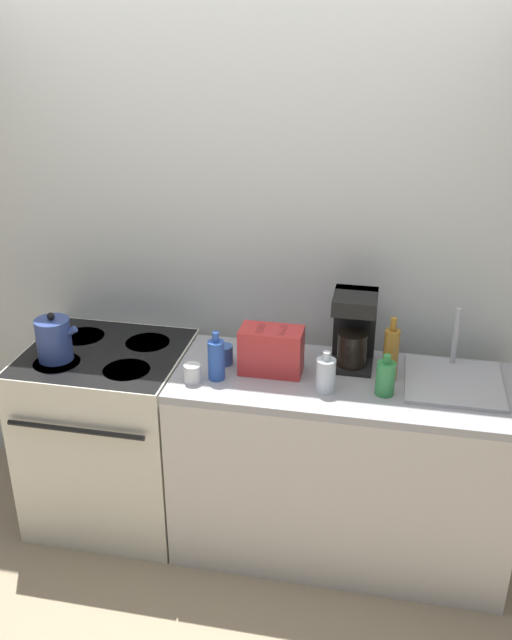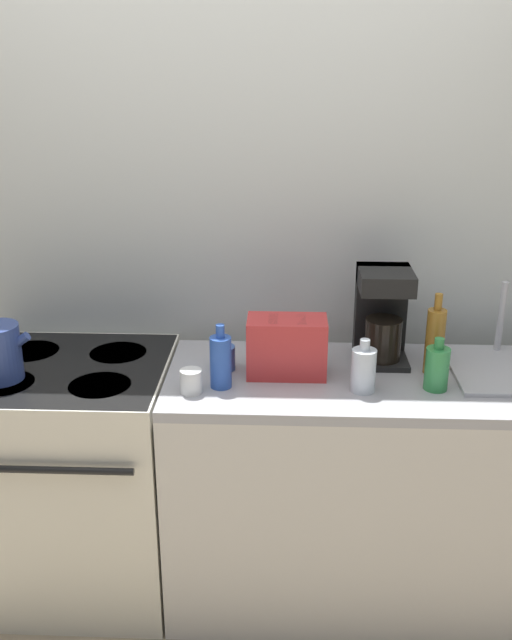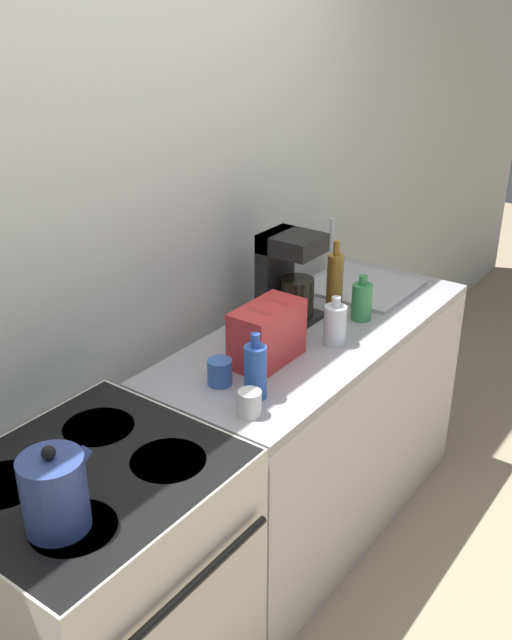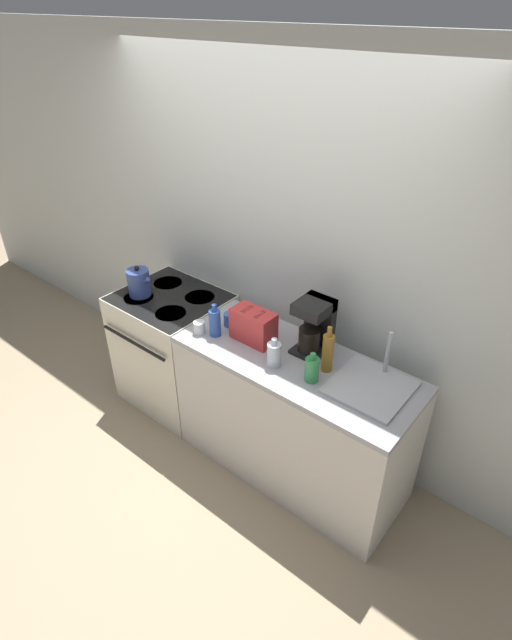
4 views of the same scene
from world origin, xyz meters
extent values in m
plane|color=tan|center=(0.00, 0.00, 0.00)|extent=(12.00, 12.00, 0.00)
cube|color=silver|center=(0.00, 0.72, 1.30)|extent=(8.00, 0.05, 2.60)
cube|color=silver|center=(-0.60, 0.33, 0.46)|extent=(0.74, 0.67, 0.91)
cube|color=black|center=(-0.60, 0.33, 0.90)|extent=(0.73, 0.65, 0.02)
cylinder|color=black|center=(-0.76, 0.19, 0.91)|extent=(0.21, 0.21, 0.01)
cylinder|color=black|center=(-0.43, 0.19, 0.91)|extent=(0.21, 0.21, 0.01)
cylinder|color=black|center=(-0.76, 0.47, 0.91)|extent=(0.21, 0.21, 0.01)
cylinder|color=black|center=(-0.43, 0.47, 0.91)|extent=(0.21, 0.21, 0.01)
cylinder|color=black|center=(-0.60, -0.03, 0.71)|extent=(0.63, 0.02, 0.02)
cube|color=silver|center=(0.53, 0.30, 0.44)|extent=(1.50, 0.60, 0.88)
cube|color=#A3A3A8|center=(0.53, 0.30, 0.89)|extent=(1.50, 0.60, 0.04)
cylinder|color=#33478C|center=(-0.78, 0.23, 1.01)|extent=(0.16, 0.16, 0.20)
sphere|color=black|center=(-0.78, 0.23, 1.13)|extent=(0.03, 0.03, 0.03)
cylinder|color=#33478C|center=(-0.71, 0.23, 1.05)|extent=(0.09, 0.03, 0.08)
cube|color=red|center=(0.20, 0.31, 1.01)|extent=(0.27, 0.15, 0.21)
cube|color=black|center=(0.16, 0.31, 1.11)|extent=(0.03, 0.10, 0.01)
cube|color=black|center=(0.25, 0.31, 1.11)|extent=(0.03, 0.10, 0.01)
cube|color=black|center=(0.55, 0.44, 0.92)|extent=(0.19, 0.22, 0.02)
cube|color=black|center=(0.55, 0.52, 1.08)|extent=(0.19, 0.06, 0.34)
cube|color=black|center=(0.55, 0.44, 1.22)|extent=(0.19, 0.22, 0.07)
cylinder|color=black|center=(0.55, 0.41, 1.01)|extent=(0.13, 0.13, 0.15)
cube|color=#B7B7BC|center=(0.99, 0.36, 0.92)|extent=(0.41, 0.41, 0.01)
cylinder|color=silver|center=(0.99, 0.52, 1.05)|extent=(0.02, 0.02, 0.28)
cylinder|color=#338C47|center=(0.70, 0.21, 0.98)|extent=(0.08, 0.08, 0.15)
cylinder|color=#338C47|center=(0.70, 0.21, 1.07)|extent=(0.03, 0.03, 0.04)
cylinder|color=#2D56B7|center=(-0.02, 0.20, 1.00)|extent=(0.07, 0.07, 0.18)
cylinder|color=#2D56B7|center=(-0.02, 0.20, 1.11)|extent=(0.03, 0.03, 0.04)
cylinder|color=silver|center=(0.46, 0.19, 0.98)|extent=(0.08, 0.08, 0.15)
cylinder|color=silver|center=(0.46, 0.19, 1.08)|extent=(0.03, 0.03, 0.04)
cylinder|color=#9E6B23|center=(0.72, 0.34, 1.03)|extent=(0.07, 0.07, 0.23)
cylinder|color=#9E6B23|center=(0.72, 0.34, 1.17)|extent=(0.03, 0.03, 0.06)
cylinder|color=#3860B2|center=(-0.02, 0.34, 0.95)|extent=(0.08, 0.08, 0.09)
cylinder|color=white|center=(-0.11, 0.15, 0.95)|extent=(0.07, 0.07, 0.08)
camera|label=1|loc=(0.70, -2.42, 2.43)|focal=40.00mm
camera|label=2|loc=(0.19, -1.97, 1.97)|focal=40.00mm
camera|label=3|loc=(-1.59, -0.96, 2.09)|focal=40.00mm
camera|label=4|loc=(1.83, -1.65, 2.71)|focal=28.00mm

